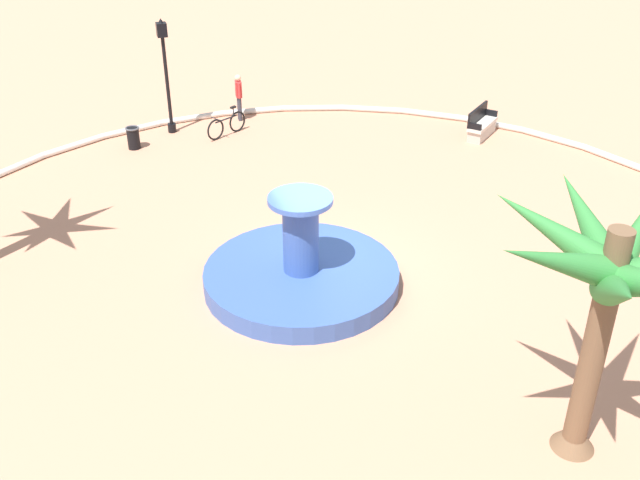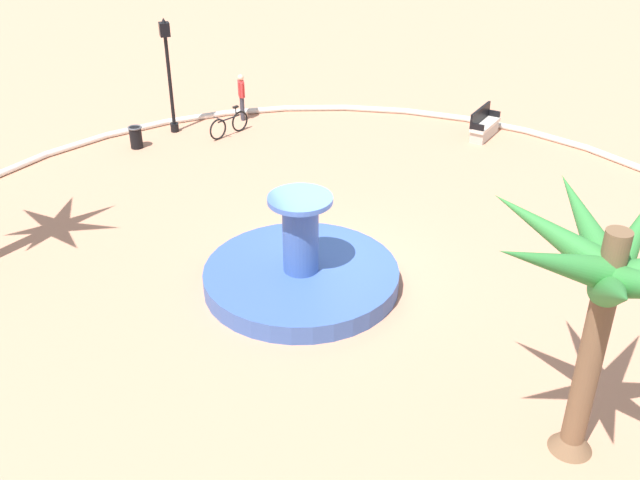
{
  "view_description": "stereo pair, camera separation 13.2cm",
  "coord_description": "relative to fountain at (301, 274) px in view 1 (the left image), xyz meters",
  "views": [
    {
      "loc": [
        5.02,
        13.92,
        9.41
      ],
      "look_at": [
        0.23,
        0.09,
        1.0
      ],
      "focal_mm": 41.39,
      "sensor_mm": 36.0,
      "label": 1
    },
    {
      "loc": [
        4.9,
        13.96,
        9.41
      ],
      "look_at": [
        0.23,
        0.09,
        1.0
      ],
      "focal_mm": 41.39,
      "sensor_mm": 36.0,
      "label": 2
    }
  ],
  "objects": [
    {
      "name": "ground_plane",
      "position": [
        -0.75,
        -0.31,
        -0.32
      ],
      "size": [
        80.0,
        80.0,
        0.0
      ],
      "primitive_type": "plane",
      "color": "tan"
    },
    {
      "name": "bench_east",
      "position": [
        -8.56,
        -6.75,
        0.02
      ],
      "size": [
        1.55,
        1.4,
        1.0
      ],
      "color": "beige",
      "rests_on": "ground"
    },
    {
      "name": "palm_tree_by_curb",
      "position": [
        -2.84,
        6.29,
        3.14
      ],
      "size": [
        3.96,
        4.07,
        4.53
      ],
      "color": "brown",
      "rests_on": "ground"
    },
    {
      "name": "person_cyclist_helmet",
      "position": [
        -1.24,
        -10.99,
        0.6
      ],
      "size": [
        0.24,
        0.53,
        1.65
      ],
      "color": "#33333D",
      "rests_on": "ground"
    },
    {
      "name": "bicycle_red_frame",
      "position": [
        -0.46,
        -9.65,
        0.06
      ],
      "size": [
        1.52,
        0.91,
        0.94
      ],
      "color": "black",
      "rests_on": "ground"
    },
    {
      "name": "fountain",
      "position": [
        0.0,
        0.0,
        0.0
      ],
      "size": [
        4.48,
        4.48,
        2.29
      ],
      "color": "#38569E",
      "rests_on": "ground"
    },
    {
      "name": "trash_bin",
      "position": [
        2.66,
        -9.55,
        0.06
      ],
      "size": [
        0.46,
        0.46,
        0.73
      ],
      "color": "black",
      "rests_on": "ground"
    },
    {
      "name": "lamppost",
      "position": [
        1.26,
        -10.59,
        1.94
      ],
      "size": [
        0.32,
        0.32,
        3.86
      ],
      "color": "black",
      "rests_on": "ground"
    },
    {
      "name": "plaza_curb",
      "position": [
        -0.75,
        -0.31,
        -0.22
      ],
      "size": [
        22.7,
        22.7,
        0.2
      ],
      "primitive_type": "torus",
      "color": "silver",
      "rests_on": "ground"
    }
  ]
}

